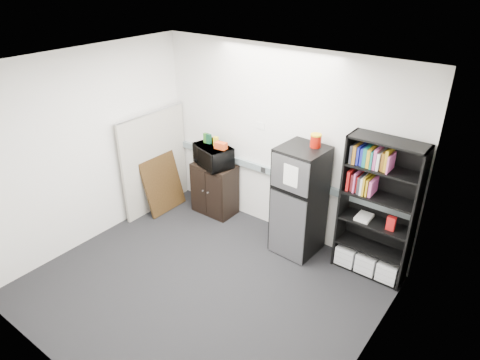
{
  "coord_description": "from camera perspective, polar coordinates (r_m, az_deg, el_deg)",
  "views": [
    {
      "loc": [
        2.88,
        -3.01,
        3.65
      ],
      "look_at": [
        -0.08,
        0.9,
        1.12
      ],
      "focal_mm": 32.0,
      "sensor_mm": 36.0,
      "label": 1
    }
  ],
  "objects": [
    {
      "name": "snack_bag",
      "position": [
        6.33,
        -2.58,
        4.6
      ],
      "size": [
        0.19,
        0.12,
        0.1
      ],
      "primitive_type": "cube",
      "rotation": [
        0.0,
        0.0,
        0.12
      ],
      "color": "#D54315",
      "rests_on": "microwave"
    },
    {
      "name": "snack_box_a",
      "position": [
        6.56,
        -4.56,
        5.6
      ],
      "size": [
        0.07,
        0.05,
        0.15
      ],
      "primitive_type": "cube",
      "rotation": [
        0.0,
        0.0,
        0.03
      ],
      "color": "#265E1B",
      "rests_on": "microwave"
    },
    {
      "name": "wall_right",
      "position": [
        3.89,
        16.92,
        -10.31
      ],
      "size": [
        0.02,
        3.5,
        2.7
      ],
      "primitive_type": "cube",
      "color": "white",
      "rests_on": "floor"
    },
    {
      "name": "snack_box_b",
      "position": [
        6.52,
        -4.17,
        5.49
      ],
      "size": [
        0.07,
        0.05,
        0.15
      ],
      "primitive_type": "cube",
      "rotation": [
        0.0,
        0.0,
        0.04
      ],
      "color": "#0C3620",
      "rests_on": "microwave"
    },
    {
      "name": "wall_note",
      "position": [
        6.12,
        2.74,
        7.23
      ],
      "size": [
        0.14,
        0.0,
        0.1
      ],
      "primitive_type": "cube",
      "color": "white",
      "rests_on": "wall_back"
    },
    {
      "name": "floor",
      "position": [
        5.54,
        -5.14,
        -14.02
      ],
      "size": [
        4.0,
        4.0,
        0.0
      ],
      "primitive_type": "plane",
      "color": "black",
      "rests_on": "ground"
    },
    {
      "name": "wall_left",
      "position": [
        6.18,
        -19.69,
        3.81
      ],
      "size": [
        0.02,
        3.5,
        2.7
      ],
      "primitive_type": "cube",
      "color": "white",
      "rests_on": "floor"
    },
    {
      "name": "ceiling",
      "position": [
        4.27,
        -6.68,
        14.31
      ],
      "size": [
        4.0,
        3.5,
        0.02
      ],
      "primitive_type": "cube",
      "color": "white",
      "rests_on": "wall_back"
    },
    {
      "name": "cabinet",
      "position": [
        6.79,
        -3.41,
        -1.15
      ],
      "size": [
        0.66,
        0.45,
        0.83
      ],
      "color": "black",
      "rests_on": "floor"
    },
    {
      "name": "snack_box_c",
      "position": [
        6.44,
        -3.23,
        5.18
      ],
      "size": [
        0.08,
        0.07,
        0.14
      ],
      "primitive_type": "cube",
      "rotation": [
        0.0,
        0.0,
        0.24
      ],
      "color": "gold",
      "rests_on": "microwave"
    },
    {
      "name": "electrical_raceway",
      "position": [
        6.18,
        5.15,
        0.81
      ],
      "size": [
        3.92,
        0.05,
        0.1
      ],
      "primitive_type": "cube",
      "color": "gray",
      "rests_on": "wall_back"
    },
    {
      "name": "refrigerator",
      "position": [
        5.79,
        7.88,
        -2.8
      ],
      "size": [
        0.61,
        0.64,
        1.54
      ],
      "rotation": [
        0.0,
        0.0,
        -0.06
      ],
      "color": "black",
      "rests_on": "floor"
    },
    {
      "name": "bookshelf",
      "position": [
        5.5,
        17.84,
        -3.97
      ],
      "size": [
        0.9,
        0.34,
        1.85
      ],
      "color": "black",
      "rests_on": "floor"
    },
    {
      "name": "coffee_can",
      "position": [
        5.47,
        10.08,
        5.3
      ],
      "size": [
        0.14,
        0.14,
        0.19
      ],
      "color": "#9F1207",
      "rests_on": "refrigerator"
    },
    {
      "name": "framed_poster",
      "position": [
        6.97,
        -10.26,
        -0.42
      ],
      "size": [
        0.28,
        0.71,
        0.89
      ],
      "rotation": [
        0.0,
        -0.26,
        0.0
      ],
      "color": "black",
      "rests_on": "floor"
    },
    {
      "name": "wall_back",
      "position": [
        6.02,
        5.48,
        4.75
      ],
      "size": [
        4.0,
        0.02,
        2.7
      ],
      "primitive_type": "cube",
      "color": "white",
      "rests_on": "floor"
    },
    {
      "name": "microwave",
      "position": [
        6.53,
        -3.64,
        3.27
      ],
      "size": [
        0.68,
        0.55,
        0.33
      ],
      "primitive_type": "imported",
      "rotation": [
        0.0,
        0.0,
        -0.3
      ],
      "color": "black",
      "rests_on": "cabinet"
    },
    {
      "name": "cubicle_partition",
      "position": [
        6.9,
        -11.26,
        2.5
      ],
      "size": [
        0.06,
        1.3,
        1.62
      ],
      "color": "#9E978C",
      "rests_on": "floor"
    }
  ]
}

